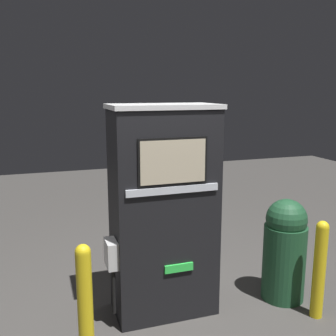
{
  "coord_description": "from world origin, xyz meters",
  "views": [
    {
      "loc": [
        -1.02,
        -2.93,
        2.01
      ],
      "look_at": [
        0.0,
        0.12,
        1.37
      ],
      "focal_mm": 42.0,
      "sensor_mm": 36.0,
      "label": 1
    }
  ],
  "objects_px": {
    "gas_pump": "(163,212)",
    "safety_bollard": "(85,305)",
    "trash_bin": "(285,249)",
    "safety_bollard_far": "(319,267)"
  },
  "relations": [
    {
      "from": "gas_pump",
      "to": "safety_bollard",
      "type": "distance_m",
      "value": 1.06
    },
    {
      "from": "gas_pump",
      "to": "safety_bollard",
      "type": "bearing_deg",
      "value": -143.53
    },
    {
      "from": "safety_bollard",
      "to": "trash_bin",
      "type": "bearing_deg",
      "value": 11.63
    },
    {
      "from": "gas_pump",
      "to": "safety_bollard_far",
      "type": "bearing_deg",
      "value": -23.37
    },
    {
      "from": "safety_bollard",
      "to": "trash_bin",
      "type": "height_order",
      "value": "trash_bin"
    },
    {
      "from": "safety_bollard",
      "to": "safety_bollard_far",
      "type": "relative_size",
      "value": 1.07
    },
    {
      "from": "gas_pump",
      "to": "safety_bollard",
      "type": "height_order",
      "value": "gas_pump"
    },
    {
      "from": "safety_bollard_far",
      "to": "safety_bollard",
      "type": "bearing_deg",
      "value": -179.39
    },
    {
      "from": "gas_pump",
      "to": "safety_bollard_far",
      "type": "distance_m",
      "value": 1.46
    },
    {
      "from": "gas_pump",
      "to": "safety_bollard",
      "type": "relative_size",
      "value": 1.97
    }
  ]
}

